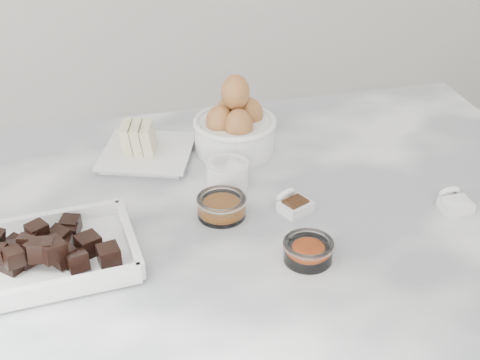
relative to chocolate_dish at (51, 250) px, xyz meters
name	(u,v)px	position (x,y,z in m)	size (l,w,h in m)	color
marble_slab	(233,222)	(0.29, 0.07, -0.05)	(1.20, 0.80, 0.04)	white
chocolate_dish	(51,250)	(0.00, 0.00, 0.00)	(0.25, 0.20, 0.06)	white
butter_plate	(145,147)	(0.17, 0.29, 0.00)	(0.21, 0.21, 0.07)	white
sugar_ramekin	(227,173)	(0.30, 0.15, 0.00)	(0.07, 0.07, 0.04)	white
egg_bowl	(235,126)	(0.34, 0.27, 0.02)	(0.16, 0.16, 0.15)	white
honey_bowl	(222,206)	(0.27, 0.06, -0.01)	(0.08, 0.08, 0.04)	white
zest_bowl	(308,250)	(0.36, -0.08, -0.01)	(0.08, 0.08, 0.03)	white
vanilla_spoon	(293,203)	(0.38, 0.05, -0.01)	(0.06, 0.07, 0.04)	white
salt_spoon	(454,202)	(0.64, -0.01, -0.01)	(0.05, 0.06, 0.04)	white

